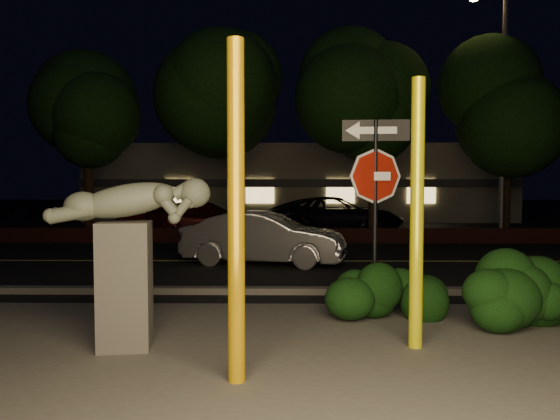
# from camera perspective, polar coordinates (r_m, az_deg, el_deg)

# --- Properties ---
(ground) EXTENTS (90.00, 90.00, 0.00)m
(ground) POSITION_cam_1_polar(r_m,az_deg,el_deg) (17.26, 2.88, -3.94)
(ground) COLOR black
(ground) RESTS_ON ground
(patio) EXTENTS (14.00, 6.00, 0.02)m
(patio) POSITION_cam_1_polar(r_m,az_deg,el_deg) (6.50, 6.57, -15.65)
(patio) COLOR #4C4944
(patio) RESTS_ON ground
(road) EXTENTS (80.00, 8.00, 0.01)m
(road) POSITION_cam_1_polar(r_m,az_deg,el_deg) (14.29, 3.32, -5.37)
(road) COLOR black
(road) RESTS_ON ground
(lane_marking) EXTENTS (80.00, 0.12, 0.00)m
(lane_marking) POSITION_cam_1_polar(r_m,az_deg,el_deg) (14.29, 3.32, -5.32)
(lane_marking) COLOR #C8B450
(lane_marking) RESTS_ON road
(curb) EXTENTS (80.00, 0.25, 0.12)m
(curb) POSITION_cam_1_polar(r_m,az_deg,el_deg) (10.25, 4.35, -8.41)
(curb) COLOR #4C4944
(curb) RESTS_ON ground
(brick_wall) EXTENTS (40.00, 0.35, 0.50)m
(brick_wall) POSITION_cam_1_polar(r_m,az_deg,el_deg) (18.53, 2.74, -2.69)
(brick_wall) COLOR #421915
(brick_wall) RESTS_ON ground
(parking_lot) EXTENTS (40.00, 12.00, 0.01)m
(parking_lot) POSITION_cam_1_polar(r_m,az_deg,el_deg) (24.22, 2.28, -1.92)
(parking_lot) COLOR black
(parking_lot) RESTS_ON ground
(building) EXTENTS (22.00, 10.20, 4.00)m
(building) POSITION_cam_1_polar(r_m,az_deg,el_deg) (32.12, 1.91, 2.85)
(building) COLOR slate
(building) RESTS_ON ground
(tree_far_a) EXTENTS (4.60, 4.60, 7.43)m
(tree_far_a) POSITION_cam_1_polar(r_m,az_deg,el_deg) (21.68, -19.50, 11.47)
(tree_far_a) COLOR black
(tree_far_a) RESTS_ON ground
(tree_far_b) EXTENTS (5.20, 5.20, 8.41)m
(tree_far_b) POSITION_cam_1_polar(r_m,az_deg,el_deg) (20.79, -4.52, 13.99)
(tree_far_b) COLOR black
(tree_far_b) RESTS_ON ground
(tree_far_c) EXTENTS (4.80, 4.80, 7.84)m
(tree_far_c) POSITION_cam_1_polar(r_m,az_deg,el_deg) (20.48, 9.82, 13.01)
(tree_far_c) COLOR black
(tree_far_c) RESTS_ON ground
(tree_far_d) EXTENTS (4.40, 4.40, 7.42)m
(tree_far_d) POSITION_cam_1_polar(r_m,az_deg,el_deg) (22.24, 22.70, 11.39)
(tree_far_d) COLOR black
(tree_far_d) RESTS_ON ground
(yellow_pole_left) EXTENTS (0.18, 0.18, 3.52)m
(yellow_pole_left) POSITION_cam_1_polar(r_m,az_deg,el_deg) (5.57, -4.61, -0.36)
(yellow_pole_left) COLOR #E3A60C
(yellow_pole_left) RESTS_ON ground
(yellow_pole_right) EXTENTS (0.17, 0.17, 3.35)m
(yellow_pole_right) POSITION_cam_1_polar(r_m,az_deg,el_deg) (6.92, 14.11, -0.48)
(yellow_pole_right) COLOR #FFF711
(yellow_pole_right) RESTS_ON ground
(signpost) EXTENTS (1.03, 0.13, 3.03)m
(signpost) POSITION_cam_1_polar(r_m,az_deg,el_deg) (8.57, 9.94, 3.44)
(signpost) COLOR black
(signpost) RESTS_ON ground
(sculpture) EXTENTS (2.00, 0.79, 2.13)m
(sculpture) POSITION_cam_1_polar(r_m,az_deg,el_deg) (7.02, -15.64, -3.44)
(sculpture) COLOR #4C4944
(sculpture) RESTS_ON ground
(hedge_center) EXTENTS (1.96, 1.12, 0.97)m
(hedge_center) POSITION_cam_1_polar(r_m,az_deg,el_deg) (8.51, 11.10, -7.91)
(hedge_center) COLOR black
(hedge_center) RESTS_ON ground
(hedge_right) EXTENTS (2.12, 1.54, 1.24)m
(hedge_right) POSITION_cam_1_polar(r_m,az_deg,el_deg) (8.41, 22.00, -7.25)
(hedge_right) COLOR black
(hedge_right) RESTS_ON ground
(hedge_far_right) EXTENTS (1.44, 1.13, 0.87)m
(hedge_far_right) POSITION_cam_1_polar(r_m,az_deg,el_deg) (8.58, 24.03, -8.35)
(hedge_far_right) COLOR black
(hedge_far_right) RESTS_ON ground
(streetlight) EXTENTS (1.28, 0.62, 8.87)m
(streetlight) POSITION_cam_1_polar(r_m,az_deg,el_deg) (21.19, 21.81, 11.45)
(streetlight) COLOR #4A494E
(streetlight) RESTS_ON ground
(silver_sedan) EXTENTS (4.25, 2.22, 1.33)m
(silver_sedan) POSITION_cam_1_polar(r_m,az_deg,el_deg) (13.68, -1.67, -2.96)
(silver_sedan) COLOR #B3B2B7
(silver_sedan) RESTS_ON ground
(parked_car_red) EXTENTS (4.09, 1.91, 1.35)m
(parked_car_red) POSITION_cam_1_polar(r_m,az_deg,el_deg) (21.52, -11.47, -0.81)
(parked_car_red) COLOR maroon
(parked_car_red) RESTS_ON ground
(parked_car_darkred) EXTENTS (4.75, 2.44, 1.32)m
(parked_car_darkred) POSITION_cam_1_polar(r_m,az_deg,el_deg) (20.76, -7.71, -0.97)
(parked_car_darkred) COLOR #3A0C0F
(parked_car_darkred) RESTS_ON ground
(parked_car_dark) EXTENTS (5.62, 3.13, 1.49)m
(parked_car_dark) POSITION_cam_1_polar(r_m,az_deg,el_deg) (21.65, 5.80, -0.57)
(parked_car_dark) COLOR black
(parked_car_dark) RESTS_ON ground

